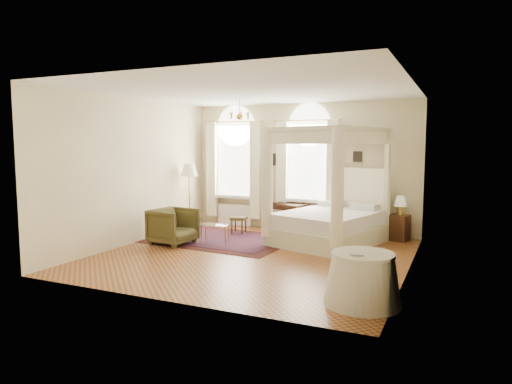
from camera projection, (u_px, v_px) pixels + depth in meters
ground at (254, 255)px, 9.29m from camera, size 6.00×6.00×0.00m
room_walls at (253, 158)px, 9.08m from camera, size 6.00×6.00×6.00m
window_left at (234, 172)px, 12.52m from camera, size 1.62×0.27×3.29m
window_right at (307, 174)px, 11.65m from camera, size 1.62×0.27×3.29m
chandelier at (240, 116)px, 10.44m from camera, size 0.51×0.45×0.50m
wall_pictures at (305, 158)px, 11.75m from camera, size 2.54×0.03×0.39m
canopy_bed at (328, 218)px, 10.34m from camera, size 2.55×2.85×2.62m
nightstand at (399, 228)px, 10.67m from camera, size 0.52×0.49×0.61m
nightstand_lamp at (400, 202)px, 10.64m from camera, size 0.30×0.30×0.44m
writing_desk at (288, 207)px, 11.77m from camera, size 1.10×0.84×0.73m
laptop at (285, 202)px, 11.86m from camera, size 0.42×0.34×0.03m
stool at (239, 220)px, 11.54m from camera, size 0.41×0.41×0.42m
armchair at (173, 226)px, 10.27m from camera, size 1.00×0.98×0.82m
coffee_table at (215, 226)px, 10.44m from camera, size 0.73×0.60×0.43m
floor_lamp at (189, 173)px, 11.91m from camera, size 0.45×0.45×1.75m
oriental_rug at (220, 239)px, 10.85m from camera, size 3.56×2.67×0.01m
side_table at (363, 279)px, 6.41m from camera, size 1.09×1.09×0.74m
book at (350, 253)px, 6.31m from camera, size 0.24×0.29×0.02m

